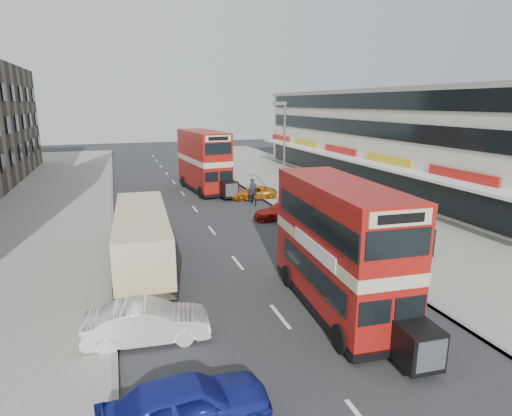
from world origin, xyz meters
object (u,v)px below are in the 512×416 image
object	(u,v)px
coach	(142,236)
car_left_front	(147,322)
bus_second	(204,161)
bus_main	(339,247)
pedestrian_near	(330,210)
car_right_b	(253,193)
street_lamp	(283,147)
cyclist	(253,196)
car_right_a	(282,211)
car_left_near	(186,405)

from	to	relation	value
coach	car_left_front	xyz separation A→B (m)	(-0.37, -7.34, -0.84)
bus_second	coach	xyz separation A→B (m)	(-6.81, -17.63, -1.28)
coach	bus_main	bearing A→B (deg)	-43.53
bus_second	pedestrian_near	bearing A→B (deg)	106.26
car_right_b	street_lamp	bearing A→B (deg)	23.71
pedestrian_near	cyclist	bearing A→B (deg)	-101.42
car_left_front	car_right_b	distance (m)	22.58
street_lamp	bus_second	world-z (taller)	street_lamp
pedestrian_near	coach	bearing A→B (deg)	-18.22
car_right_a	cyclist	size ratio (longest dim) A/B	1.94
car_left_near	car_left_front	distance (m)	4.62
bus_main	street_lamp	bearing A→B (deg)	-100.51
pedestrian_near	cyclist	distance (m)	7.99
car_left_front	car_right_a	distance (m)	16.93
coach	car_left_front	bearing A→B (deg)	-90.19
bus_second	car_left_near	bearing A→B (deg)	71.49
car_left_near	car_right_b	distance (m)	26.51
street_lamp	cyclist	world-z (taller)	street_lamp
car_left_front	pedestrian_near	world-z (taller)	pedestrian_near
cyclist	car_right_a	bearing A→B (deg)	-80.78
pedestrian_near	cyclist	world-z (taller)	cyclist
street_lamp	car_left_front	xyz separation A→B (m)	(-11.50, -16.13, -4.09)
car_right_b	cyclist	world-z (taller)	cyclist
car_right_b	cyclist	size ratio (longest dim) A/B	1.92
bus_second	car_right_b	world-z (taller)	bus_second
bus_second	cyclist	xyz separation A→B (m)	(2.60, -6.65, -2.12)
car_left_front	street_lamp	bearing A→B (deg)	-30.45
bus_main	coach	world-z (taller)	bus_main
car_right_a	car_right_b	size ratio (longest dim) A/B	1.01
car_right_a	cyclist	world-z (taller)	cyclist
street_lamp	car_right_a	distance (m)	5.14
bus_second	car_left_near	distance (m)	30.35
street_lamp	coach	bearing A→B (deg)	-141.71
car_left_near	pedestrian_near	bearing A→B (deg)	-43.73
car_right_b	cyclist	bearing A→B (deg)	-10.14
street_lamp	coach	xyz separation A→B (m)	(-11.13, -8.79, -3.25)
bus_main	car_left_front	world-z (taller)	bus_main
coach	car_left_front	size ratio (longest dim) A/B	2.35
car_left_front	cyclist	bearing A→B (deg)	-23.06
bus_second	car_right_a	xyz separation A→B (m)	(3.20, -11.59, -2.23)
bus_main	car_left_front	xyz separation A→B (m)	(-7.37, -0.04, -1.92)
car_right_a	bus_second	bearing A→B (deg)	-166.56
pedestrian_near	car_right_a	bearing A→B (deg)	-78.05
bus_main	bus_second	size ratio (longest dim) A/B	0.93
bus_main	car_right_b	xyz separation A→B (m)	(2.95, 20.04, -2.06)
car_left_near	pedestrian_near	size ratio (longest dim) A/B	2.49
street_lamp	car_right_b	size ratio (longest dim) A/B	2.02
bus_main	coach	xyz separation A→B (m)	(-7.00, 7.31, -1.08)
bus_main	car_left_front	bearing A→B (deg)	4.18
bus_second	car_right_a	size ratio (longest dim) A/B	2.40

